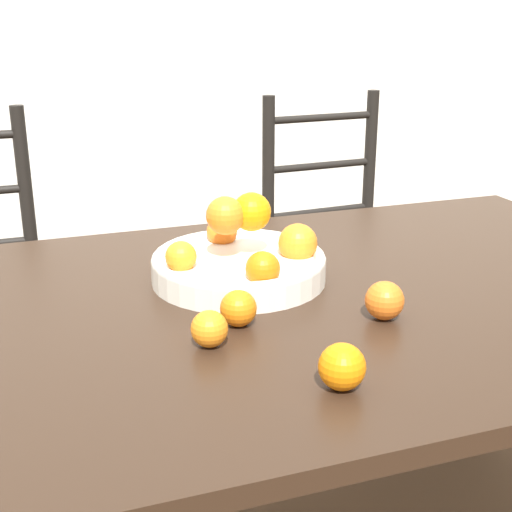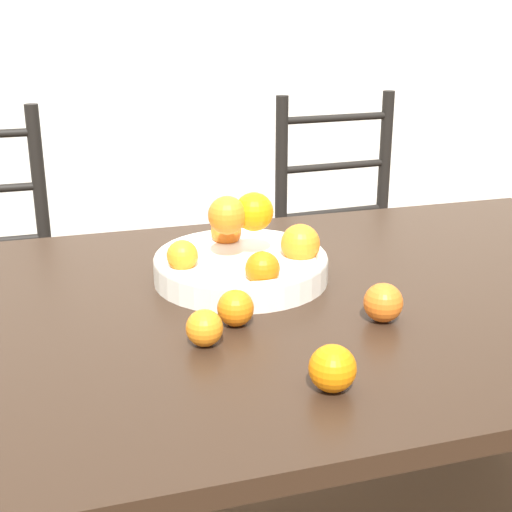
{
  "view_description": "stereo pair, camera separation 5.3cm",
  "coord_description": "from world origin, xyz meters",
  "px_view_note": "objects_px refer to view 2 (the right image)",
  "views": [
    {
      "loc": [
        -0.52,
        -1.18,
        1.28
      ],
      "look_at": [
        -0.1,
        0.01,
        0.83
      ],
      "focal_mm": 50.0,
      "sensor_mm": 36.0,
      "label": 1
    },
    {
      "loc": [
        -0.47,
        -1.2,
        1.28
      ],
      "look_at": [
        -0.1,
        0.01,
        0.83
      ],
      "focal_mm": 50.0,
      "sensor_mm": 36.0,
      "label": 2
    }
  ],
  "objects_px": {
    "orange_loose_1": "(383,303)",
    "fruit_bowl": "(243,259)",
    "orange_loose_2": "(333,368)",
    "orange_loose_0": "(204,328)",
    "orange_loose_3": "(236,308)",
    "chair_right": "(349,266)"
  },
  "relations": [
    {
      "from": "orange_loose_1",
      "to": "fruit_bowl",
      "type": "bearing_deg",
      "value": 124.28
    },
    {
      "from": "orange_loose_1",
      "to": "orange_loose_0",
      "type": "bearing_deg",
      "value": -179.65
    },
    {
      "from": "orange_loose_1",
      "to": "orange_loose_3",
      "type": "relative_size",
      "value": 1.08
    },
    {
      "from": "orange_loose_1",
      "to": "orange_loose_2",
      "type": "relative_size",
      "value": 1.0
    },
    {
      "from": "orange_loose_2",
      "to": "orange_loose_1",
      "type": "bearing_deg",
      "value": 47.86
    },
    {
      "from": "fruit_bowl",
      "to": "orange_loose_1",
      "type": "relative_size",
      "value": 5.05
    },
    {
      "from": "fruit_bowl",
      "to": "orange_loose_3",
      "type": "height_order",
      "value": "fruit_bowl"
    },
    {
      "from": "orange_loose_3",
      "to": "chair_right",
      "type": "distance_m",
      "value": 1.16
    },
    {
      "from": "orange_loose_2",
      "to": "chair_right",
      "type": "xyz_separation_m",
      "value": [
        0.56,
        1.17,
        -0.31
      ]
    },
    {
      "from": "orange_loose_0",
      "to": "orange_loose_2",
      "type": "bearing_deg",
      "value": -53.72
    },
    {
      "from": "fruit_bowl",
      "to": "orange_loose_2",
      "type": "xyz_separation_m",
      "value": [
        0.0,
        -0.47,
        -0.01
      ]
    },
    {
      "from": "orange_loose_0",
      "to": "orange_loose_3",
      "type": "distance_m",
      "value": 0.09
    },
    {
      "from": "orange_loose_0",
      "to": "orange_loose_1",
      "type": "height_order",
      "value": "orange_loose_1"
    },
    {
      "from": "orange_loose_2",
      "to": "orange_loose_0",
      "type": "bearing_deg",
      "value": 126.28
    },
    {
      "from": "orange_loose_0",
      "to": "orange_loose_3",
      "type": "xyz_separation_m",
      "value": [
        0.07,
        0.06,
        0.0
      ]
    },
    {
      "from": "orange_loose_0",
      "to": "orange_loose_3",
      "type": "bearing_deg",
      "value": 41.04
    },
    {
      "from": "orange_loose_0",
      "to": "orange_loose_3",
      "type": "height_order",
      "value": "orange_loose_3"
    },
    {
      "from": "orange_loose_2",
      "to": "orange_loose_3",
      "type": "height_order",
      "value": "orange_loose_2"
    },
    {
      "from": "fruit_bowl",
      "to": "orange_loose_0",
      "type": "bearing_deg",
      "value": -117.77
    },
    {
      "from": "orange_loose_0",
      "to": "chair_right",
      "type": "xyz_separation_m",
      "value": [
        0.71,
        0.98,
        -0.31
      ]
    },
    {
      "from": "fruit_bowl",
      "to": "orange_loose_0",
      "type": "distance_m",
      "value": 0.3
    },
    {
      "from": "orange_loose_0",
      "to": "orange_loose_3",
      "type": "relative_size",
      "value": 0.95
    }
  ]
}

